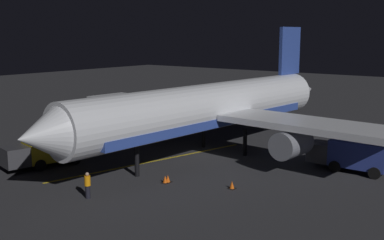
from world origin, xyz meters
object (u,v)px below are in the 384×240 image
Objects in this scene: catering_truck at (351,155)px; airliner at (211,109)px; baggage_truck at (45,151)px; ground_crew_worker at (88,185)px; traffic_cone_near_left at (168,179)px; traffic_cone_near_right at (165,180)px; traffic_cone_under_wing at (232,185)px.

airliner is at bearing 12.41° from catering_truck.
baggage_truck reaches higher than ground_crew_worker.
baggage_truck is 9.16m from ground_crew_worker.
baggage_truck is 11.53× the size of traffic_cone_near_left.
catering_truck is at bearing -130.58° from traffic_cone_near_right.
traffic_cone_near_right is 4.86m from traffic_cone_under_wing.
catering_truck is at bearing -131.02° from traffic_cone_near_left.
traffic_cone_under_wing is (-4.50, -1.83, 0.00)m from traffic_cone_near_right.
baggage_truck is at bearing 52.76° from airliner.
traffic_cone_under_wing is at bearing 134.62° from airliner.
catering_truck is 11.10× the size of traffic_cone_under_wing.
catering_truck is 14.62m from traffic_cone_near_right.
ground_crew_worker is at bearing 55.62° from catering_truck.
baggage_truck is at bearing 16.21° from traffic_cone_under_wing.
airliner is 20.82× the size of ground_crew_worker.
traffic_cone_near_left and traffic_cone_under_wing have the same top height.
ground_crew_worker is (-8.66, 2.97, -0.37)m from baggage_truck.
airliner is 14.19m from baggage_truck.
baggage_truck is (8.41, 11.06, -2.89)m from airliner.
catering_truck is at bearing -167.59° from airliner.
airliner reaches higher than traffic_cone_under_wing.
ground_crew_worker is 3.16× the size of traffic_cone_near_left.
airliner is 12.21m from catering_truck.
ground_crew_worker is at bearing 71.36° from traffic_cone_near_right.
ground_crew_worker is at bearing 161.06° from baggage_truck.
baggage_truck is at bearing -18.94° from ground_crew_worker.
traffic_cone_near_right and traffic_cone_under_wing have the same top height.
airliner is 9.41m from traffic_cone_near_left.
airliner is at bearing -45.38° from traffic_cone_under_wing.
traffic_cone_near_left is 1.00× the size of traffic_cone_near_right.
traffic_cone_near_left is at bearing 48.98° from catering_truck.
ground_crew_worker is 3.16× the size of traffic_cone_under_wing.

